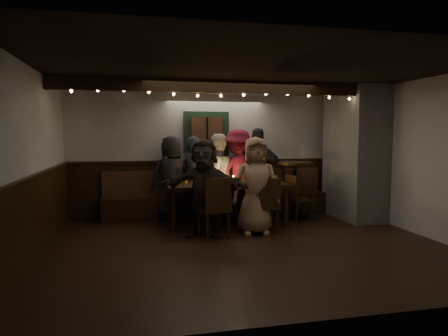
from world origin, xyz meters
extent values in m
cube|color=black|center=(0.00, 0.00, -0.01)|extent=(6.00, 5.00, 0.01)
cube|color=black|center=(0.00, 0.00, 2.60)|extent=(6.00, 5.00, 0.01)
cube|color=silver|center=(0.00, 2.50, 1.30)|extent=(6.00, 0.01, 2.60)
cube|color=silver|center=(-3.00, 0.00, 1.30)|extent=(0.01, 5.00, 2.60)
cube|color=silver|center=(3.00, 0.00, 1.30)|extent=(0.01, 5.00, 2.60)
cube|color=black|center=(0.00, 2.48, 0.55)|extent=(6.00, 0.05, 1.10)
cube|color=black|center=(-2.98, 0.00, 0.55)|extent=(0.05, 5.00, 1.10)
cube|color=slate|center=(2.65, 1.50, 1.30)|extent=(0.70, 1.40, 2.60)
cube|color=black|center=(0.00, 2.23, 0.23)|extent=(4.60, 0.45, 0.45)
cube|color=#492A1A|center=(0.00, 2.41, 0.70)|extent=(4.60, 0.06, 0.50)
cube|color=#19321F|center=(-0.20, 2.44, 1.65)|extent=(0.95, 0.04, 1.00)
cube|color=#492A1A|center=(-0.20, 2.38, 1.65)|extent=(0.64, 0.12, 0.76)
cube|color=black|center=(0.00, 1.00, 2.49)|extent=(6.00, 0.16, 0.22)
sphere|color=#FFE599|center=(-2.60, 0.98, 2.36)|extent=(0.04, 0.04, 0.04)
sphere|color=#FFE599|center=(-2.20, 0.98, 2.38)|extent=(0.04, 0.04, 0.04)
sphere|color=#FFE599|center=(-1.80, 0.98, 2.39)|extent=(0.04, 0.04, 0.04)
sphere|color=#FFE599|center=(-1.40, 0.98, 2.37)|extent=(0.04, 0.04, 0.04)
sphere|color=#FFE599|center=(-1.00, 0.98, 2.35)|extent=(0.04, 0.04, 0.04)
sphere|color=#FFE599|center=(-0.60, 0.98, 2.33)|extent=(0.04, 0.04, 0.04)
sphere|color=#FFE599|center=(-0.20, 0.98, 2.34)|extent=(0.04, 0.04, 0.04)
sphere|color=#FFE599|center=(0.20, 0.98, 2.36)|extent=(0.04, 0.04, 0.04)
sphere|color=#FFE599|center=(0.60, 0.98, 2.38)|extent=(0.04, 0.04, 0.04)
sphere|color=#FFE599|center=(1.00, 0.98, 2.39)|extent=(0.04, 0.04, 0.04)
sphere|color=#FFE599|center=(1.40, 0.98, 2.37)|extent=(0.04, 0.04, 0.04)
sphere|color=#FFE599|center=(1.80, 0.98, 2.35)|extent=(0.04, 0.04, 0.04)
sphere|color=#FFE599|center=(2.20, 0.98, 2.33)|extent=(0.04, 0.04, 0.04)
sphere|color=#FFE599|center=(2.60, 0.98, 2.34)|extent=(0.04, 0.04, 0.04)
cube|color=black|center=(-0.01, 1.40, 0.75)|extent=(2.20, 0.94, 0.06)
cylinder|color=black|center=(-1.03, 1.01, 0.36)|extent=(0.07, 0.07, 0.72)
cylinder|color=black|center=(-1.03, 1.79, 0.36)|extent=(0.07, 0.07, 0.72)
cylinder|color=black|center=(1.01, 1.01, 0.36)|extent=(0.07, 0.07, 0.72)
cylinder|color=black|center=(1.01, 1.79, 0.36)|extent=(0.07, 0.07, 0.72)
cylinder|color=#BF7226|center=(-0.76, 1.48, 0.86)|extent=(0.07, 0.07, 0.15)
cylinder|color=#BF7226|center=(-0.51, 1.17, 0.86)|extent=(0.07, 0.07, 0.15)
cylinder|color=silver|center=(-0.04, 1.57, 0.86)|extent=(0.07, 0.07, 0.15)
cylinder|color=#BF7226|center=(0.22, 1.24, 0.86)|extent=(0.07, 0.07, 0.15)
cylinder|color=silver|center=(0.56, 1.58, 0.86)|extent=(0.07, 0.07, 0.15)
cylinder|color=#BF7226|center=(0.87, 1.18, 0.86)|extent=(0.07, 0.07, 0.15)
cylinder|color=white|center=(-0.57, 1.09, 0.79)|extent=(0.27, 0.27, 0.02)
cube|color=#B2B2B7|center=(-0.01, 1.35, 0.81)|extent=(0.17, 0.10, 0.05)
cylinder|color=#990C0C|center=(-0.04, 1.35, 0.87)|extent=(0.04, 0.04, 0.17)
cylinder|color=gold|center=(0.02, 1.35, 0.87)|extent=(0.04, 0.04, 0.17)
cylinder|color=silver|center=(0.13, 1.45, 0.83)|extent=(0.05, 0.05, 0.08)
sphere|color=#FFB24C|center=(0.13, 1.45, 0.89)|extent=(0.03, 0.03, 0.03)
cube|color=black|center=(-0.42, 0.56, 0.46)|extent=(0.54, 0.54, 0.04)
cube|color=black|center=(-0.37, 0.36, 0.74)|extent=(0.45, 0.14, 0.52)
cylinder|color=black|center=(-0.28, 0.78, 0.22)|extent=(0.04, 0.04, 0.44)
cylinder|color=black|center=(-0.20, 0.42, 0.22)|extent=(0.04, 0.04, 0.44)
cylinder|color=black|center=(-0.64, 0.69, 0.22)|extent=(0.04, 0.04, 0.44)
cylinder|color=black|center=(-0.55, 0.34, 0.22)|extent=(0.04, 0.04, 0.44)
cube|color=black|center=(0.51, 0.74, 0.44)|extent=(0.43, 0.43, 0.04)
cube|color=black|center=(0.51, 0.54, 0.71)|extent=(0.43, 0.04, 0.49)
cylinder|color=black|center=(0.69, 0.91, 0.21)|extent=(0.04, 0.04, 0.42)
cylinder|color=black|center=(0.69, 0.56, 0.21)|extent=(0.04, 0.04, 0.42)
cylinder|color=black|center=(0.34, 0.91, 0.21)|extent=(0.04, 0.04, 0.42)
cylinder|color=black|center=(0.34, 0.56, 0.21)|extent=(0.04, 0.04, 0.42)
cube|color=black|center=(1.45, 1.42, 0.42)|extent=(0.46, 0.46, 0.04)
cube|color=black|center=(1.27, 1.39, 0.67)|extent=(0.09, 0.41, 0.47)
cylinder|color=black|center=(1.64, 1.28, 0.20)|extent=(0.04, 0.04, 0.40)
cylinder|color=black|center=(1.31, 1.23, 0.20)|extent=(0.04, 0.04, 0.40)
cylinder|color=black|center=(1.59, 1.61, 0.20)|extent=(0.04, 0.04, 0.40)
cylinder|color=black|center=(1.26, 1.56, 0.20)|extent=(0.04, 0.04, 0.40)
cylinder|color=black|center=(1.48, 1.77, 0.02)|extent=(0.58, 0.58, 0.03)
cylinder|color=black|center=(1.48, 1.77, 0.55)|extent=(0.08, 0.08, 1.11)
cylinder|color=black|center=(1.48, 1.77, 1.11)|extent=(0.71, 0.71, 0.04)
imported|color=black|center=(-0.95, 2.10, 0.83)|extent=(0.86, 0.61, 1.66)
imported|color=#2E2E37|center=(-0.52, 2.06, 0.83)|extent=(0.71, 0.61, 1.65)
imported|color=beige|center=(-0.07, 2.03, 0.85)|extent=(1.00, 0.89, 1.69)
imported|color=maroon|center=(0.38, 2.05, 0.89)|extent=(1.28, 0.92, 1.78)
imported|color=#242528|center=(0.81, 2.05, 0.91)|extent=(1.15, 0.84, 1.81)
imported|color=#2C231C|center=(-0.55, 0.67, 0.81)|extent=(1.57, 1.03, 1.62)
imported|color=tan|center=(0.33, 0.68, 0.82)|extent=(0.85, 0.60, 1.65)
camera|label=1|loc=(-1.62, -5.72, 1.69)|focal=32.00mm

